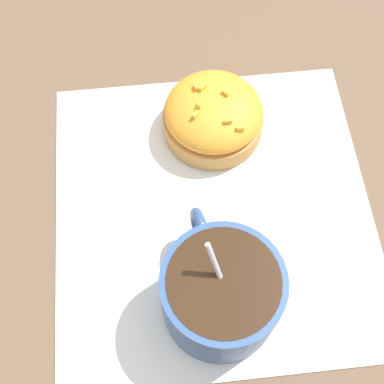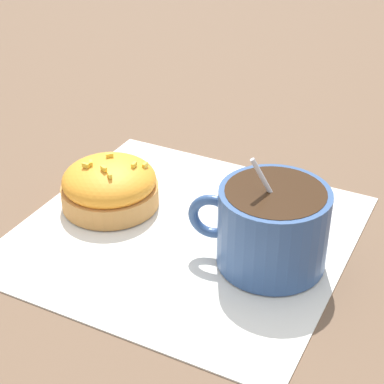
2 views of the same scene
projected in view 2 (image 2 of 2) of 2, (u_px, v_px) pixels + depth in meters
ground_plane at (185, 234)px, 0.60m from camera, size 3.00×3.00×0.00m
paper_napkin at (185, 233)px, 0.60m from camera, size 0.31×0.30×0.00m
coffee_cup at (272, 224)px, 0.54m from camera, size 0.12×0.09×0.10m
frosted_pastry at (110, 185)px, 0.63m from camera, size 0.10×0.10×0.05m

